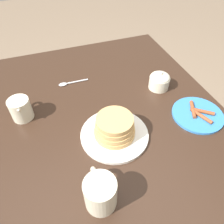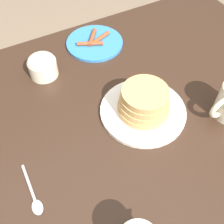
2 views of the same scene
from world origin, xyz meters
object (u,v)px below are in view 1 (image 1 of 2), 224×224
sugar_bowl (159,81)px  spoon (69,83)px  pancake_plate (115,129)px  coffee_mug (100,192)px  side_plate_bacon (198,114)px  creamer_pitcher (21,109)px

sugar_bowl → spoon: sugar_bowl is taller
pancake_plate → coffee_mug: 0.24m
pancake_plate → sugar_bowl: bearing=-55.4°
coffee_mug → pancake_plate: bearing=-29.5°
coffee_mug → sugar_bowl: (0.40, -0.40, -0.02)m
pancake_plate → spoon: size_ratio=1.79×
pancake_plate → spoon: bearing=14.8°
coffee_mug → sugar_bowl: 0.56m
coffee_mug → sugar_bowl: size_ratio=1.41×
side_plate_bacon → sugar_bowl: bearing=16.5°
sugar_bowl → side_plate_bacon: bearing=-163.5°
pancake_plate → side_plate_bacon: bearing=-92.5°
pancake_plate → sugar_bowl: (0.19, -0.28, 0.00)m
sugar_bowl → creamer_pitcher: bearing=88.7°
sugar_bowl → spoon: size_ratio=0.65×
pancake_plate → coffee_mug: bearing=150.5°
creamer_pitcher → sugar_bowl: size_ratio=1.34×
spoon → creamer_pitcher: bearing=125.5°
side_plate_bacon → spoon: (0.37, 0.43, -0.00)m
side_plate_bacon → sugar_bowl: 0.22m
pancake_plate → coffee_mug: coffee_mug is taller
creamer_pitcher → spoon: (0.15, -0.21, -0.04)m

